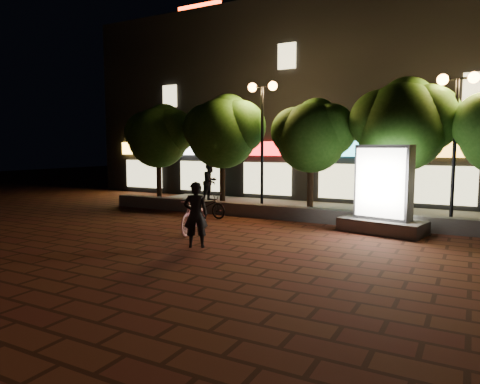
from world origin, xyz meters
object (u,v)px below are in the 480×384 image
Objects in this scene: scooter_pink at (194,216)px; pedestrian at (210,181)px; ad_kiosk at (383,198)px; tree_mid at (313,133)px; tree_right at (404,122)px; tree_left at (224,129)px; tree_far_left at (160,134)px; street_lamp_right at (456,110)px; scooter_parked at (207,205)px; street_lamp_left at (262,113)px; rider at (196,215)px.

pedestrian reaches higher than scooter_pink.
tree_mid is at bearing 143.66° from ad_kiosk.
tree_right reaches higher than tree_mid.
tree_left is at bearing 100.15° from scooter_pink.
pedestrian is at bearing 156.74° from ad_kiosk.
tree_far_left is 0.93× the size of street_lamp_right.
tree_left is 6.25m from scooter_pink.
scooter_pink is 3.01m from scooter_parked.
scooter_pink is (-6.98, -4.92, -3.34)m from street_lamp_right.
tree_mid is 6.17m from scooter_pink.
street_lamp_left is at bearing -22.86° from scooter_parked.
rider is 0.94× the size of pedestrian.
tree_mid is at bearing 7.31° from street_lamp_left.
street_lamp_left is 2.80× the size of scooter_pink.
street_lamp_right reaches higher than scooter_parked.
tree_left reaches higher than rider.
scooter_pink is at bearing -43.45° from tree_far_left.
rider is (1.12, -6.44, -3.14)m from street_lamp_left.
scooter_pink is at bearing -111.41° from tree_mid.
rider is at bearing -147.56° from pedestrian.
tree_far_left is 2.46× the size of pedestrian.
tree_far_left is at bearing 66.75° from scooter_parked.
tree_mid is (7.50, -0.00, -0.08)m from tree_far_left.
street_lamp_right is at bearing 24.53° from scooter_pink.
street_lamp_right is at bearing -163.11° from rider.
tree_far_left is 3.51m from tree_left.
tree_far_left is 11.05m from ad_kiosk.
ad_kiosk is at bearing 18.87° from scooter_pink.
tree_left reaches higher than scooter_pink.
street_lamp_left reaches higher than street_lamp_right.
scooter_pink is 7.60m from pedestrian.
ad_kiosk is (10.59, -2.28, -2.18)m from tree_far_left.
ad_kiosk is 5.99m from rider.
scooter_parked is (-6.64, -2.46, -3.10)m from tree_right.
ad_kiosk reaches higher than scooter_parked.
street_lamp_left is (5.45, -0.26, 0.74)m from tree_far_left.
street_lamp_right is 2.78× the size of scooter_parked.
scooter_parked is at bearing -143.52° from tree_mid.
street_lamp_right is 2.64× the size of pedestrian.
pedestrian is (-4.72, 8.19, 0.14)m from rider.
scooter_parked is (-1.28, -2.20, -3.56)m from street_lamp_left.
street_lamp_left reaches higher than ad_kiosk.
tree_left is 7.30m from tree_right.
tree_right is (10.80, 0.00, 0.27)m from tree_far_left.
pedestrian is (-8.75, 3.76, -0.09)m from ad_kiosk.
tree_far_left is 1.68× the size of ad_kiosk.
rider is (-0.93, -6.70, -2.33)m from tree_mid.
tree_mid reaches higher than pedestrian.
tree_mid is at bearing -0.00° from tree_far_left.
tree_right is at bearing 0.00° from tree_far_left.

